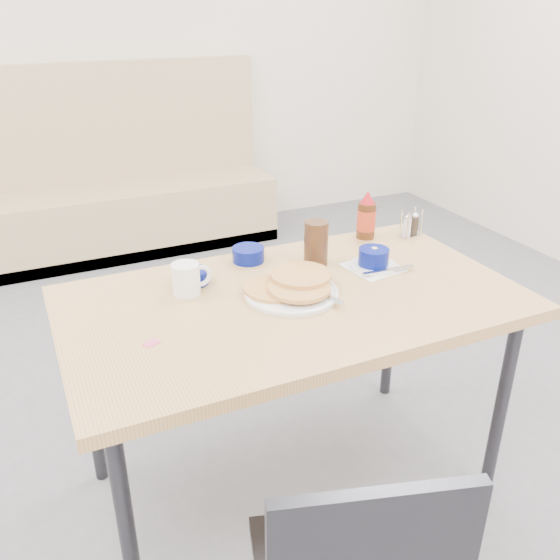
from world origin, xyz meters
name	(u,v)px	position (x,y,z in m)	size (l,w,h in m)	color
ground	(324,533)	(0.00, 0.00, 0.00)	(6.00, 6.00, 0.00)	slate
wall_back	(108,31)	(0.00, 2.97, 1.40)	(5.00, 0.06, 2.80)	beige
booth_bench	(132,197)	(0.00, 2.78, 0.35)	(1.90, 0.56, 1.22)	tan
dining_table	(293,314)	(0.00, 0.25, 0.70)	(1.40, 0.80, 0.76)	tan
pancake_plate	(292,288)	(0.00, 0.27, 0.78)	(0.29, 0.29, 0.05)	white
coffee_mug	(187,278)	(-0.29, 0.41, 0.81)	(0.13, 0.09, 0.10)	white
grits_setting	(374,260)	(0.34, 0.33, 0.79)	(0.21, 0.19, 0.07)	white
creamer_bowl	(193,277)	(-0.25, 0.47, 0.78)	(0.10, 0.10, 0.05)	#04106A
butter_bowl	(248,254)	(-0.02, 0.56, 0.78)	(0.11, 0.11, 0.05)	#04106A
amber_tumbler	(316,243)	(0.18, 0.44, 0.84)	(0.08, 0.08, 0.16)	#3F2514
condiment_caddy	(411,226)	(0.64, 0.53, 0.80)	(0.09, 0.06, 0.10)	silver
syrup_bottle	(366,218)	(0.47, 0.58, 0.84)	(0.07, 0.07, 0.19)	#47230F
sugar_wrapper	(151,343)	(-0.46, 0.16, 0.76)	(0.04, 0.03, 0.00)	#DB4974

